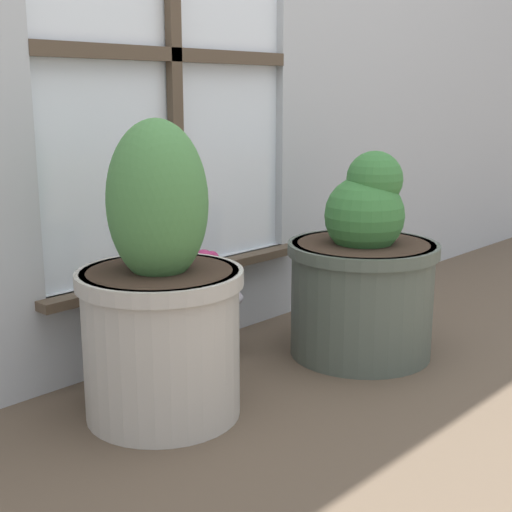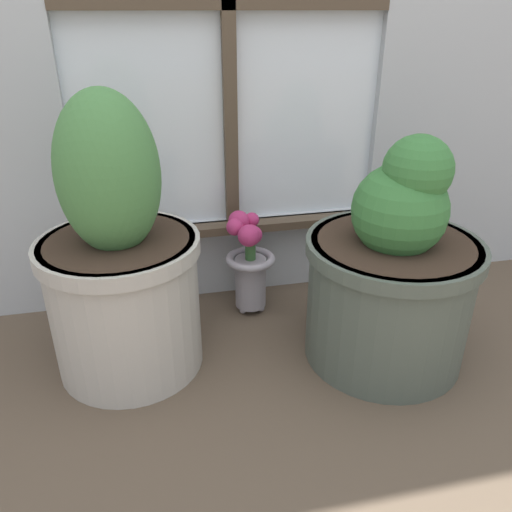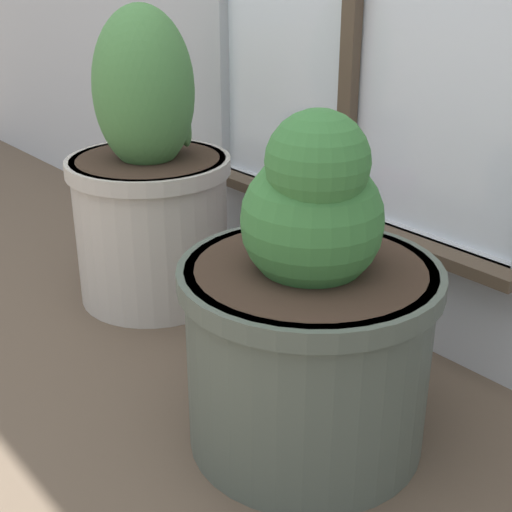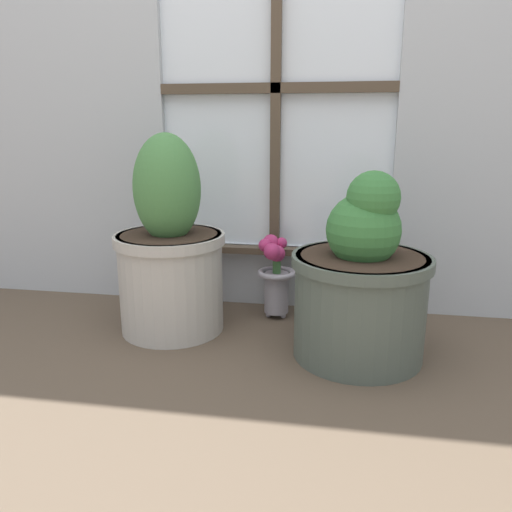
# 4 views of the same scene
# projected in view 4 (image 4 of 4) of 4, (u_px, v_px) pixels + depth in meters

# --- Properties ---
(ground_plane) EXTENTS (10.00, 10.00, 0.00)m
(ground_plane) POSITION_uv_depth(u_px,v_px,m) (241.00, 387.00, 1.35)
(ground_plane) COLOR brown
(potted_plant_left) EXTENTS (0.37, 0.37, 0.67)m
(potted_plant_left) POSITION_uv_depth(u_px,v_px,m) (170.00, 254.00, 1.67)
(potted_plant_left) COLOR #B7B2A8
(potted_plant_left) RESTS_ON ground_plane
(potted_plant_right) EXTENTS (0.41, 0.41, 0.57)m
(potted_plant_right) POSITION_uv_depth(u_px,v_px,m) (361.00, 286.00, 1.48)
(potted_plant_right) COLOR #4C564C
(potted_plant_right) RESTS_ON ground_plane
(flower_vase) EXTENTS (0.14, 0.14, 0.30)m
(flower_vase) POSITION_uv_depth(u_px,v_px,m) (275.00, 273.00, 1.81)
(flower_vase) COLOR #99939E
(flower_vase) RESTS_ON ground_plane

